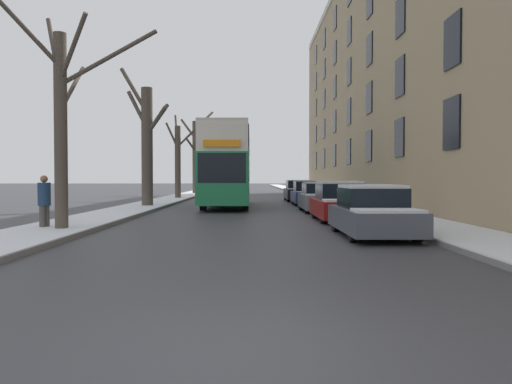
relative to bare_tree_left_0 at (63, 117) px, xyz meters
name	(u,v)px	position (x,y,z in m)	size (l,w,h in m)	color
ground_plane	(239,354)	(5.43, -10.21, -3.43)	(320.00, 320.00, 0.00)	#38383D
sidewalk_left	(200,192)	(-0.40, 42.79, -3.35)	(2.48, 130.00, 0.16)	slate
sidewalk_right	(300,192)	(11.26, 42.79, -3.35)	(2.48, 130.00, 0.16)	slate
terrace_facade_right	(428,67)	(16.99, 17.55, 5.37)	(9.10, 54.99, 17.61)	tan
bare_tree_left_0	(63,117)	(0.00, 0.00, 0.00)	(4.02, 3.68, 6.59)	#4C4238
bare_tree_left_1	(147,142)	(-0.16, 12.56, 0.17)	(2.89, 2.14, 7.74)	#4C4238
bare_tree_left_2	(178,158)	(-0.06, 23.56, -0.27)	(3.00, 2.12, 6.66)	#4C4238
bare_tree_left_3	(196,154)	(-0.06, 35.85, 0.67)	(3.29, 4.12, 8.71)	#4C4238
double_decker_bus	(227,163)	(4.18, 13.76, -0.92)	(2.52, 10.84, 4.45)	#1E7A47
parked_car_0	(373,213)	(8.93, -0.90, -2.77)	(1.84, 4.27, 1.44)	#474C56
parked_car_1	(340,203)	(8.93, 4.26, -2.74)	(1.83, 4.16, 1.52)	maroon
parked_car_2	(321,198)	(8.93, 9.53, -2.76)	(1.85, 4.30, 1.45)	slate
parked_car_3	(307,194)	(8.93, 15.58, -2.75)	(1.69, 3.90, 1.49)	navy
parked_car_4	(298,191)	(8.93, 21.03, -2.74)	(1.86, 4.29, 1.51)	black
pedestrian_left_sidewalk	(44,201)	(-0.72, 0.36, -2.49)	(0.37, 0.37, 1.71)	#4C4742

